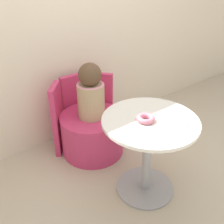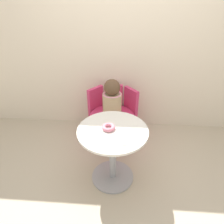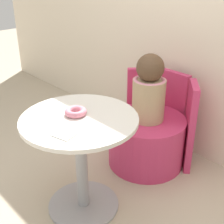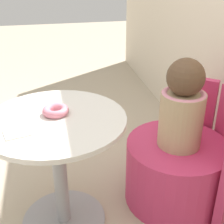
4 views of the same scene
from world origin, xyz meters
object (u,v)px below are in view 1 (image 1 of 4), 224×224
(tub_chair, at_px, (92,133))
(donut, at_px, (145,118))
(round_table, at_px, (148,142))
(child_figure, at_px, (91,92))

(tub_chair, distance_m, donut, 0.85)
(round_table, distance_m, child_figure, 0.72)
(round_table, relative_size, donut, 5.32)
(round_table, relative_size, tub_chair, 1.17)
(round_table, xyz_separation_m, donut, (-0.04, 0.01, 0.22))
(tub_chair, height_order, donut, donut)
(round_table, xyz_separation_m, child_figure, (-0.06, 0.69, 0.17))
(child_figure, bearing_deg, tub_chair, -75.96)
(child_figure, bearing_deg, donut, -88.83)
(tub_chair, xyz_separation_m, donut, (0.01, -0.68, 0.50))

